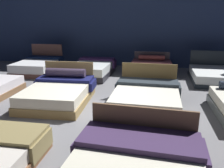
{
  "coord_description": "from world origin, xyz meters",
  "views": [
    {
      "loc": [
        1.33,
        -4.96,
        2.15
      ],
      "look_at": [
        0.27,
        0.42,
        0.57
      ],
      "focal_mm": 37.04,
      "sensor_mm": 36.0,
      "label": 1
    }
  ],
  "objects_px": {
    "bed_10": "(151,71)",
    "bed_5": "(59,92)",
    "bed_9": "(92,69)",
    "bed_8": "(38,66)",
    "bed_6": "(146,98)",
    "bed_11": "(215,76)"
  },
  "relations": [
    {
      "from": "bed_8",
      "to": "bed_10",
      "type": "bearing_deg",
      "value": -2.35
    },
    {
      "from": "bed_6",
      "to": "bed_10",
      "type": "relative_size",
      "value": 0.96
    },
    {
      "from": "bed_6",
      "to": "bed_11",
      "type": "height_order",
      "value": "bed_6"
    },
    {
      "from": "bed_5",
      "to": "bed_8",
      "type": "height_order",
      "value": "bed_8"
    },
    {
      "from": "bed_6",
      "to": "bed_9",
      "type": "bearing_deg",
      "value": 127.6
    },
    {
      "from": "bed_5",
      "to": "bed_8",
      "type": "distance_m",
      "value": 3.75
    },
    {
      "from": "bed_10",
      "to": "bed_9",
      "type": "bearing_deg",
      "value": -178.81
    },
    {
      "from": "bed_8",
      "to": "bed_6",
      "type": "bearing_deg",
      "value": -36.1
    },
    {
      "from": "bed_8",
      "to": "bed_11",
      "type": "distance_m",
      "value": 6.72
    },
    {
      "from": "bed_6",
      "to": "bed_8",
      "type": "distance_m",
      "value": 5.41
    },
    {
      "from": "bed_9",
      "to": "bed_11",
      "type": "bearing_deg",
      "value": 1.11
    },
    {
      "from": "bed_11",
      "to": "bed_9",
      "type": "bearing_deg",
      "value": -179.41
    },
    {
      "from": "bed_6",
      "to": "bed_8",
      "type": "relative_size",
      "value": 0.97
    },
    {
      "from": "bed_6",
      "to": "bed_11",
      "type": "relative_size",
      "value": 0.95
    },
    {
      "from": "bed_5",
      "to": "bed_6",
      "type": "bearing_deg",
      "value": -3.1
    },
    {
      "from": "bed_10",
      "to": "bed_5",
      "type": "bearing_deg",
      "value": -127.43
    },
    {
      "from": "bed_5",
      "to": "bed_8",
      "type": "xyz_separation_m",
      "value": [
        -2.22,
        3.03,
        -0.01
      ]
    },
    {
      "from": "bed_5",
      "to": "bed_10",
      "type": "height_order",
      "value": "bed_5"
    },
    {
      "from": "bed_9",
      "to": "bed_11",
      "type": "distance_m",
      "value": 4.45
    },
    {
      "from": "bed_8",
      "to": "bed_9",
      "type": "height_order",
      "value": "bed_8"
    },
    {
      "from": "bed_9",
      "to": "bed_6",
      "type": "bearing_deg",
      "value": -51.92
    },
    {
      "from": "bed_5",
      "to": "bed_8",
      "type": "bearing_deg",
      "value": 123.03
    }
  ]
}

